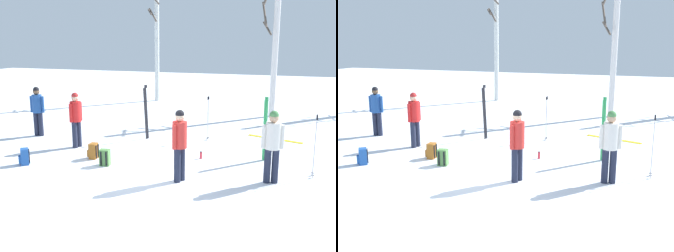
% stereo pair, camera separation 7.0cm
% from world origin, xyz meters
% --- Properties ---
extents(ground_plane, '(60.00, 60.00, 0.00)m').
position_xyz_m(ground_plane, '(0.00, 0.00, 0.00)').
color(ground_plane, white).
extents(person_0, '(0.52, 0.34, 1.72)m').
position_xyz_m(person_0, '(-4.98, 3.00, 0.98)').
color(person_0, '#1E2338').
rests_on(person_0, ground_plane).
extents(person_1, '(0.34, 0.51, 1.72)m').
position_xyz_m(person_1, '(-2.91, 2.18, 0.98)').
color(person_1, '#1E2338').
rests_on(person_1, ground_plane).
extents(person_2, '(0.50, 0.34, 1.72)m').
position_xyz_m(person_2, '(3.07, 1.06, 0.98)').
color(person_2, '#1E2338').
rests_on(person_2, ground_plane).
extents(person_3, '(0.34, 0.50, 1.72)m').
position_xyz_m(person_3, '(1.03, 0.43, 0.98)').
color(person_3, '#1E2338').
rests_on(person_3, ground_plane).
extents(ski_pair_planted_0, '(0.13, 0.11, 1.77)m').
position_xyz_m(ski_pair_planted_0, '(2.72, 2.79, 0.88)').
color(ski_pair_planted_0, green).
rests_on(ski_pair_planted_0, ground_plane).
extents(ski_pair_planted_1, '(0.11, 0.22, 1.83)m').
position_xyz_m(ski_pair_planted_1, '(-1.28, 3.85, 0.91)').
color(ski_pair_planted_1, black).
rests_on(ski_pair_planted_1, ground_plane).
extents(ski_pair_lying_1, '(1.88, 0.75, 0.05)m').
position_xyz_m(ski_pair_lying_1, '(2.80, 5.31, 0.01)').
color(ski_pair_lying_1, yellow).
rests_on(ski_pair_lying_1, ground_plane).
extents(ski_poles_0, '(0.07, 0.22, 1.47)m').
position_xyz_m(ski_poles_0, '(0.70, 4.40, 0.78)').
color(ski_poles_0, '#B2B2BC').
rests_on(ski_poles_0, ground_plane).
extents(ski_poles_1, '(0.07, 0.28, 1.54)m').
position_xyz_m(ski_poles_1, '(4.00, 1.81, 0.82)').
color(ski_poles_1, '#B2B2BC').
rests_on(ski_poles_1, ground_plane).
extents(backpack_0, '(0.35, 0.34, 0.44)m').
position_xyz_m(backpack_0, '(-3.27, 0.20, 0.21)').
color(backpack_0, '#1E4C99').
rests_on(backpack_0, ground_plane).
extents(backpack_1, '(0.31, 0.28, 0.44)m').
position_xyz_m(backpack_1, '(-1.81, 1.31, 0.21)').
color(backpack_1, '#99591E').
rests_on(backpack_1, ground_plane).
extents(backpack_2, '(0.29, 0.31, 0.44)m').
position_xyz_m(backpack_2, '(-1.20, 0.88, 0.21)').
color(backpack_2, '#4C7F3F').
rests_on(backpack_2, ground_plane).
extents(water_bottle_0, '(0.07, 0.07, 0.21)m').
position_xyz_m(water_bottle_0, '(1.04, 2.32, 0.10)').
color(water_bottle_0, red).
rests_on(water_bottle_0, ground_plane).
extents(birch_tree_0, '(1.05, 1.05, 7.35)m').
position_xyz_m(birch_tree_0, '(-4.08, 11.93, 3.79)').
color(birch_tree_0, silver).
rests_on(birch_tree_0, ground_plane).
extents(birch_tree_1, '(1.36, 1.37, 6.35)m').
position_xyz_m(birch_tree_1, '(2.29, 9.40, 3.25)').
color(birch_tree_1, silver).
rests_on(birch_tree_1, ground_plane).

